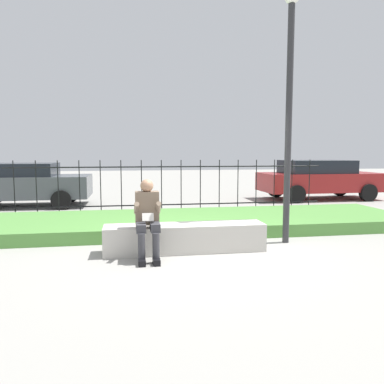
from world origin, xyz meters
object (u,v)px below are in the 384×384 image
Objects in this scene: stone_bench at (185,239)px; street_lamp at (289,93)px; car_parked_left at (24,183)px; car_parked_right at (319,179)px; person_seated_reader at (147,215)px.

stone_bench is 0.60× the size of street_lamp.
car_parked_right is at bearing 1.29° from car_parked_left.
person_seated_reader is 3.42m from street_lamp.
car_parked_right is 0.94× the size of street_lamp.
stone_bench is at bearing 25.23° from person_seated_reader.
car_parked_left is 8.79m from street_lamp.
stone_bench is 8.75m from car_parked_right.
person_seated_reader is 0.29× the size of car_parked_right.
person_seated_reader is 0.28× the size of street_lamp.
car_parked_left is at bearing 124.01° from stone_bench.
street_lamp is at bearing 9.36° from stone_bench.
person_seated_reader is 9.41m from car_parked_right.
car_parked_right reaches higher than person_seated_reader.
street_lamp is at bearing -123.23° from car_parked_right.
person_seated_reader is at bearing -61.33° from car_parked_left.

